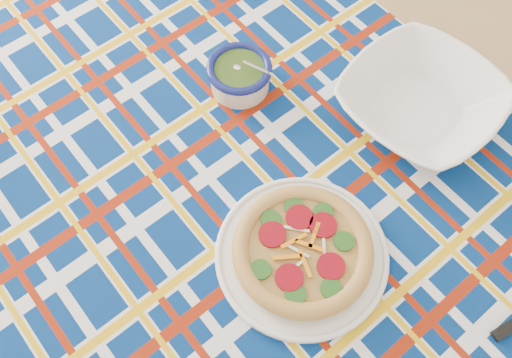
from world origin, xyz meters
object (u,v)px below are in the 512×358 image
Objects in this scene: dining_table at (246,206)px; serving_bowl at (421,101)px; main_focaccia_plate at (303,250)px; pesto_bowl at (240,74)px.

serving_bowl is at bearing 77.11° from dining_table.
dining_table is 0.20m from main_focaccia_plate.
dining_table is 0.26m from pesto_bowl.
pesto_bowl reaches higher than serving_bowl.
pesto_bowl is 0.44× the size of serving_bowl.
main_focaccia_plate is 2.37× the size of pesto_bowl.
main_focaccia_plate reaches higher than dining_table.
pesto_bowl is 0.36m from serving_bowl.
main_focaccia_plate is at bearing -3.46° from dining_table.
dining_table is at bearing 165.92° from main_focaccia_plate.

